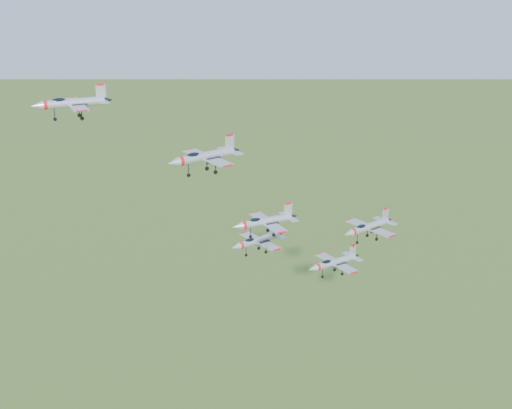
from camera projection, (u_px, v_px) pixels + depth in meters
jet_lead at (72, 103)px, 117.51m from camera, size 13.52×11.27×3.61m
jet_left_high at (204, 156)px, 109.28m from camera, size 13.35×11.10×3.57m
jet_right_high at (265, 221)px, 102.25m from camera, size 10.56×8.74×2.82m
jet_left_low at (257, 240)px, 135.25m from camera, size 12.53×10.43×3.35m
jet_right_low at (368, 227)px, 126.85m from camera, size 12.39×10.34×3.31m
jet_trail at (334, 262)px, 137.69m from camera, size 12.73×10.49×3.41m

